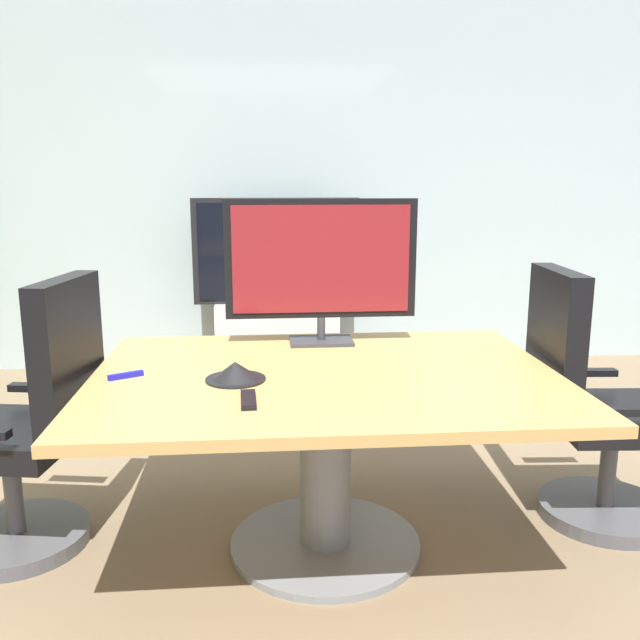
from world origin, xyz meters
TOP-DOWN VIEW (x-y plane):
  - ground_plane at (0.00, 0.00)m, footprint 7.32×7.32m
  - wall_back_glass_partition at (0.00, 2.85)m, footprint 6.32×0.10m
  - conference_table at (0.14, 0.06)m, footprint 1.76×1.29m
  - office_chair_left at (-1.00, 0.17)m, footprint 0.63×0.61m
  - office_chair_right at (1.28, 0.20)m, footprint 0.61×0.59m
  - tv_monitor at (0.16, 0.53)m, footprint 0.84×0.18m
  - wall_display_unit at (0.01, 2.49)m, footprint 1.20×0.36m
  - conference_phone at (-0.20, -0.02)m, footprint 0.22×0.22m
  - remote_control at (-0.15, -0.27)m, footprint 0.06×0.17m
  - whiteboard_marker at (-0.60, 0.05)m, footprint 0.12×0.08m

SIDE VIEW (x-z plane):
  - ground_plane at x=0.00m, z-range 0.00..0.00m
  - wall_display_unit at x=0.01m, z-range -0.21..1.10m
  - office_chair_left at x=-1.00m, z-range -0.09..1.00m
  - office_chair_right at x=1.28m, z-range -0.09..1.00m
  - conference_table at x=0.14m, z-range 0.18..0.91m
  - remote_control at x=-0.15m, z-range 0.73..0.75m
  - whiteboard_marker at x=-0.60m, z-range 0.73..0.75m
  - conference_phone at x=-0.20m, z-range 0.73..0.80m
  - tv_monitor at x=0.16m, z-range 0.77..1.41m
  - wall_back_glass_partition at x=0.00m, z-range 0.00..3.00m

